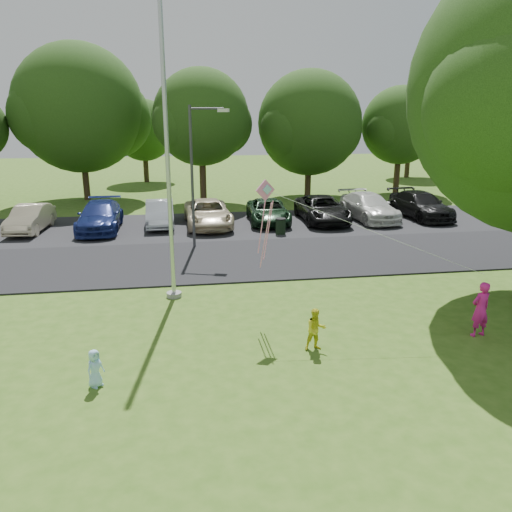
{
  "coord_description": "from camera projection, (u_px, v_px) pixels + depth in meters",
  "views": [
    {
      "loc": [
        -3.17,
        -10.93,
        6.0
      ],
      "look_at": [
        -0.87,
        4.0,
        1.6
      ],
      "focal_mm": 35.0,
      "sensor_mm": 36.0,
      "label": 1
    }
  ],
  "objects": [
    {
      "name": "ground",
      "position": [
        314.0,
        360.0,
        12.52
      ],
      "size": [
        120.0,
        120.0,
        0.0
      ],
      "primitive_type": "plane",
      "color": "#385E18",
      "rests_on": "ground"
    },
    {
      "name": "park_road",
      "position": [
        258.0,
        258.0,
        21.05
      ],
      "size": [
        60.0,
        6.0,
        0.06
      ],
      "primitive_type": "cube",
      "color": "black",
      "rests_on": "ground"
    },
    {
      "name": "parking_strip",
      "position": [
        240.0,
        225.0,
        27.22
      ],
      "size": [
        42.0,
        7.0,
        0.06
      ],
      "primitive_type": "cube",
      "color": "black",
      "rests_on": "ground"
    },
    {
      "name": "flagpole",
      "position": [
        168.0,
        172.0,
        15.59
      ],
      "size": [
        0.5,
        0.5,
        10.0
      ],
      "color": "#B7BABF",
      "rests_on": "ground"
    },
    {
      "name": "street_lamp",
      "position": [
        197.0,
        165.0,
        21.69
      ],
      "size": [
        1.71,
        0.68,
        6.26
      ],
      "rotation": [
        0.0,
        0.0,
        -0.31
      ],
      "color": "#3F3F44",
      "rests_on": "ground"
    },
    {
      "name": "trash_can",
      "position": [
        281.0,
        227.0,
        24.99
      ],
      "size": [
        0.54,
        0.54,
        0.85
      ],
      "rotation": [
        0.0,
        0.0,
        0.12
      ],
      "color": "black",
      "rests_on": "ground"
    },
    {
      "name": "tree_row",
      "position": [
        247.0,
        115.0,
        34.14
      ],
      "size": [
        64.35,
        11.94,
        10.88
      ],
      "color": "#332316",
      "rests_on": "ground"
    },
    {
      "name": "horizon_trees",
      "position": [
        260.0,
        131.0,
        44.05
      ],
      "size": [
        77.46,
        7.2,
        7.02
      ],
      "color": "#332316",
      "rests_on": "ground"
    },
    {
      "name": "parked_cars",
      "position": [
        259.0,
        211.0,
        27.2
      ],
      "size": [
        23.42,
        5.57,
        1.46
      ],
      "color": "#C6B793",
      "rests_on": "ground"
    },
    {
      "name": "woman",
      "position": [
        480.0,
        309.0,
        13.64
      ],
      "size": [
        0.64,
        0.48,
        1.57
      ],
      "primitive_type": "imported",
      "rotation": [
        0.0,
        0.0,
        3.34
      ],
      "color": "#D81C87",
      "rests_on": "ground"
    },
    {
      "name": "child_yellow",
      "position": [
        316.0,
        330.0,
        12.9
      ],
      "size": [
        0.58,
        0.46,
        1.13
      ],
      "primitive_type": "imported",
      "rotation": [
        0.0,
        0.0,
        0.07
      ],
      "color": "yellow",
      "rests_on": "ground"
    },
    {
      "name": "child_blue",
      "position": [
        95.0,
        368.0,
        11.19
      ],
      "size": [
        0.5,
        0.52,
        0.9
      ],
      "primitive_type": "imported",
      "rotation": [
        0.0,
        0.0,
        0.88
      ],
      "color": "#A5DCFD",
      "rests_on": "ground"
    },
    {
      "name": "kite",
      "position": [
        270.0,
        207.0,
        13.89
      ],
      "size": [
        5.95,
        2.21,
        2.61
      ],
      "rotation": [
        0.0,
        0.0,
        0.35
      ],
      "color": "pink",
      "rests_on": "ground"
    }
  ]
}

